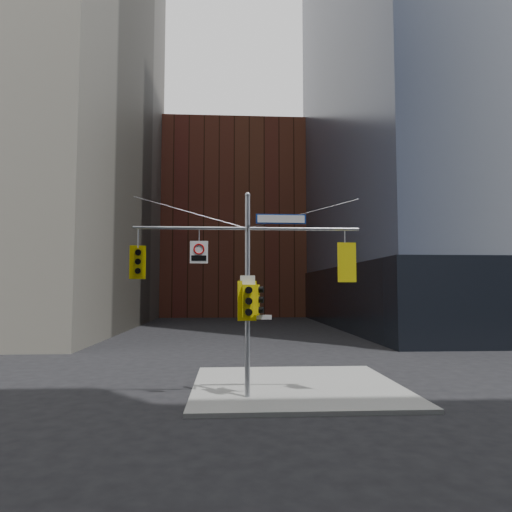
{
  "coord_description": "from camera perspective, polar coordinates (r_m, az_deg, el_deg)",
  "views": [
    {
      "loc": [
        -0.65,
        -14.0,
        3.87
      ],
      "look_at": [
        0.3,
        2.0,
        5.02
      ],
      "focal_mm": 32.0,
      "sensor_mm": 36.0,
      "label": 1
    }
  ],
  "objects": [
    {
      "name": "street_blade_ew",
      "position": [
        16.06,
        0.54,
        -7.65
      ],
      "size": [
        0.8,
        0.12,
        0.16
      ],
      "rotation": [
        0.0,
        0.0,
        -0.1
      ],
      "color": "silver",
      "rests_on": "ground"
    },
    {
      "name": "traffic_light_pole_side",
      "position": [
        16.02,
        0.09,
        -5.5
      ],
      "size": [
        0.46,
        0.39,
        1.06
      ],
      "rotation": [
        0.0,
        0.0,
        1.32
      ],
      "color": "yellow",
      "rests_on": "ground"
    },
    {
      "name": "podium_ne",
      "position": [
        54.19,
        28.62,
        -4.54
      ],
      "size": [
        36.4,
        36.4,
        6.0
      ],
      "primitive_type": "cube",
      "color": "black",
      "rests_on": "ground"
    },
    {
      "name": "signal_assembly",
      "position": [
        16.01,
        -1.07,
        -2.16
      ],
      "size": [
        8.0,
        0.8,
        7.3
      ],
      "color": "#96989E",
      "rests_on": "ground"
    },
    {
      "name": "brick_midrise",
      "position": [
        72.71,
        -2.85,
        3.89
      ],
      "size": [
        26.0,
        20.0,
        28.0
      ],
      "primitive_type": "cube",
      "color": "brown",
      "rests_on": "ground"
    },
    {
      "name": "ground",
      "position": [
        14.54,
        -0.76,
        -19.56
      ],
      "size": [
        160.0,
        160.0,
        0.0
      ],
      "primitive_type": "plane",
      "color": "black",
      "rests_on": "ground"
    },
    {
      "name": "regulatory_sign_pole",
      "position": [
        15.89,
        -1.06,
        -3.74
      ],
      "size": [
        0.52,
        0.05,
        0.68
      ],
      "rotation": [
        0.0,
        0.0,
        -0.03
      ],
      "color": "silver",
      "rests_on": "ground"
    },
    {
      "name": "sidewalk_corner",
      "position": [
        18.58,
        5.07,
        -15.89
      ],
      "size": [
        8.0,
        8.0,
        0.15
      ],
      "primitive_type": "cube",
      "color": "gray",
      "rests_on": "ground"
    },
    {
      "name": "regulatory_sign_arm",
      "position": [
        16.06,
        -7.14,
        0.58
      ],
      "size": [
        0.63,
        0.07,
        0.79
      ],
      "rotation": [
        0.0,
        0.0,
        -0.02
      ],
      "color": "silver",
      "rests_on": "ground"
    },
    {
      "name": "traffic_light_east_arm",
      "position": [
        16.54,
        11.08,
        -0.82
      ],
      "size": [
        0.67,
        0.55,
        1.4
      ],
      "rotation": [
        0.0,
        0.0,
        3.21
      ],
      "color": "yellow",
      "rests_on": "ground"
    },
    {
      "name": "traffic_light_west_arm",
      "position": [
        16.34,
        -14.57,
        -0.72
      ],
      "size": [
        0.56,
        0.51,
        1.18
      ],
      "rotation": [
        0.0,
        0.0,
        0.23
      ],
      "color": "yellow",
      "rests_on": "ground"
    },
    {
      "name": "street_blade_ns",
      "position": [
        16.49,
        -1.14,
        -7.76
      ],
      "size": [
        0.06,
        0.69,
        0.14
      ],
      "rotation": [
        0.0,
        0.0,
        -0.05
      ],
      "color": "#145926",
      "rests_on": "ground"
    },
    {
      "name": "street_sign_blade",
      "position": [
        16.29,
        3.15,
        4.65
      ],
      "size": [
        1.8,
        0.08,
        0.35
      ],
      "rotation": [
        0.0,
        0.0,
        0.02
      ],
      "color": "navy",
      "rests_on": "ground"
    },
    {
      "name": "traffic_light_pole_front",
      "position": [
        15.74,
        -1.04,
        -5.64
      ],
      "size": [
        0.66,
        0.56,
        1.39
      ],
      "rotation": [
        0.0,
        0.0,
        0.1
      ],
      "color": "yellow",
      "rests_on": "ground"
    }
  ]
}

